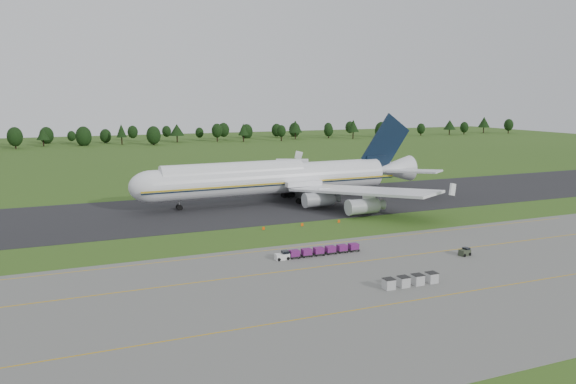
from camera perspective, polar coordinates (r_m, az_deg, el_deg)
name	(u,v)px	position (r m, az deg, el deg)	size (l,w,h in m)	color
ground	(290,233)	(109.94, 0.18, -4.23)	(600.00, 600.00, 0.00)	#305218
apron	(383,287)	(80.91, 9.63, -9.53)	(300.00, 52.00, 0.06)	#62625E
taxiway	(245,207)	(135.58, -4.38, -1.56)	(300.00, 40.00, 0.08)	black
apron_markings	(358,273)	(86.60, 7.14, -8.14)	(300.00, 30.20, 0.01)	#C3910B
tree_line	(124,133)	(321.77, -16.29, 5.75)	(526.00, 23.18, 11.77)	black
aircraft	(278,178)	(141.17, -1.01, 1.48)	(77.65, 76.00, 21.90)	white
baggage_train	(317,251)	(94.86, 2.97, -6.02)	(15.32, 1.39, 1.34)	white
utility_cart	(465,253)	(99.25, 17.50, -5.89)	(2.08, 1.48, 1.04)	#2F3726
uld_row	(411,281)	(81.99, 12.35, -8.78)	(8.71, 1.51, 1.50)	#AEAEAE
edge_markers	(302,225)	(115.95, 1.45, -3.35)	(17.49, 0.30, 0.60)	#FF5008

